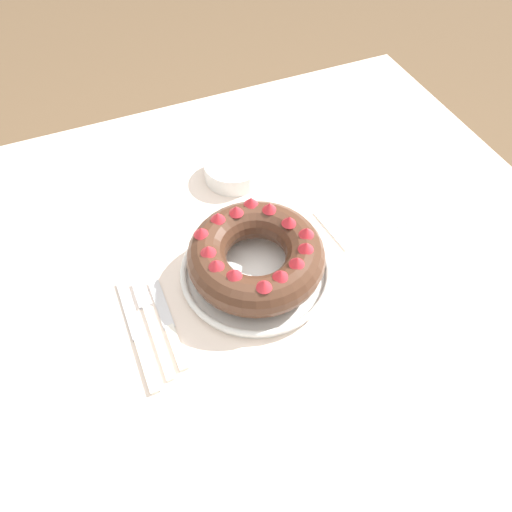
{
  "coord_description": "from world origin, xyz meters",
  "views": [
    {
      "loc": [
        -0.2,
        -0.52,
        1.51
      ],
      "look_at": [
        0.01,
        -0.01,
        0.81
      ],
      "focal_mm": 35.0,
      "sensor_mm": 36.0,
      "label": 1
    }
  ],
  "objects": [
    {
      "name": "bundt_cake",
      "position": [
        0.01,
        -0.01,
        0.81
      ],
      "size": [
        0.25,
        0.25,
        0.09
      ],
      "color": "#4C2D1E",
      "rests_on": "serving_dish"
    },
    {
      "name": "serving_dish",
      "position": [
        0.01,
        -0.01,
        0.76
      ],
      "size": [
        0.28,
        0.28,
        0.02
      ],
      "color": "white",
      "rests_on": "dining_table"
    },
    {
      "name": "napkin",
      "position": [
        0.27,
        0.05,
        0.75
      ],
      "size": [
        0.18,
        0.13,
        0.0
      ],
      "primitive_type": "cube",
      "rotation": [
        0.0,
        0.0,
        0.1
      ],
      "color": "white",
      "rests_on": "dining_table"
    },
    {
      "name": "ground_plane",
      "position": [
        0.0,
        0.0,
        0.0
      ],
      "size": [
        8.0,
        8.0,
        0.0
      ],
      "primitive_type": "plane",
      "color": "brown"
    },
    {
      "name": "dining_table",
      "position": [
        0.0,
        0.0,
        0.67
      ],
      "size": [
        1.34,
        1.16,
        0.75
      ],
      "color": "beige",
      "rests_on": "ground_plane"
    },
    {
      "name": "serving_knife",
      "position": [
        -0.22,
        -0.06,
        0.76
      ],
      "size": [
        0.02,
        0.23,
        0.01
      ],
      "rotation": [
        0.0,
        0.0,
        -0.06
      ],
      "color": "white",
      "rests_on": "dining_table"
    },
    {
      "name": "side_bowl",
      "position": [
        0.07,
        0.27,
        0.77
      ],
      "size": [
        0.13,
        0.13,
        0.04
      ],
      "primitive_type": "cylinder",
      "color": "white",
      "rests_on": "dining_table"
    },
    {
      "name": "cake_knife",
      "position": [
        -0.17,
        -0.05,
        0.76
      ],
      "size": [
        0.02,
        0.2,
        0.01
      ],
      "rotation": [
        0.0,
        0.0,
        -0.05
      ],
      "color": "white",
      "rests_on": "dining_table"
    },
    {
      "name": "fork",
      "position": [
        -0.2,
        -0.03,
        0.76
      ],
      "size": [
        0.02,
        0.21,
        0.01
      ],
      "rotation": [
        0.0,
        0.0,
        -0.04
      ],
      "color": "white",
      "rests_on": "dining_table"
    }
  ]
}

